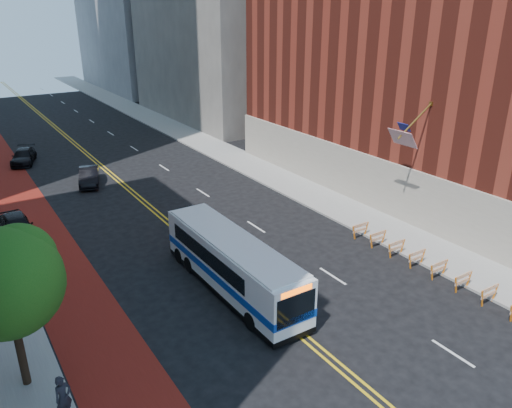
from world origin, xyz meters
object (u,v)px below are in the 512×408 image
object	(u,v)px
car_b	(89,176)
car_c	(24,156)
street_tree	(7,278)
car_a	(16,227)
pedestrian	(63,397)
transit_bus	(232,263)

from	to	relation	value
car_b	car_c	bearing A→B (deg)	127.27
street_tree	car_c	distance (m)	33.30
car_a	pedestrian	size ratio (longest dim) A/B	2.66
transit_bus	street_tree	bearing A→B (deg)	-170.20
street_tree	transit_bus	world-z (taller)	street_tree
transit_bus	pedestrian	distance (m)	10.79
car_b	pedestrian	bearing A→B (deg)	-90.58
transit_bus	car_c	xyz separation A→B (m)	(-5.32, 30.74, -0.90)
transit_bus	car_a	world-z (taller)	transit_bus
transit_bus	car_b	world-z (taller)	transit_bus
transit_bus	car_c	distance (m)	31.21
street_tree	transit_bus	size ratio (longest dim) A/B	0.61
street_tree	car_c	world-z (taller)	street_tree
transit_bus	car_a	size ratio (longest dim) A/B	2.33
car_b	car_c	size ratio (longest dim) A/B	0.95
transit_bus	car_a	xyz separation A→B (m)	(-8.65, 13.10, -0.77)
car_b	pedestrian	distance (m)	26.95
street_tree	car_c	size ratio (longest dim) A/B	1.44
street_tree	pedestrian	world-z (taller)	street_tree
car_a	car_c	size ratio (longest dim) A/B	1.01
transit_bus	car_c	world-z (taller)	transit_bus
car_c	car_b	bearing A→B (deg)	-51.29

